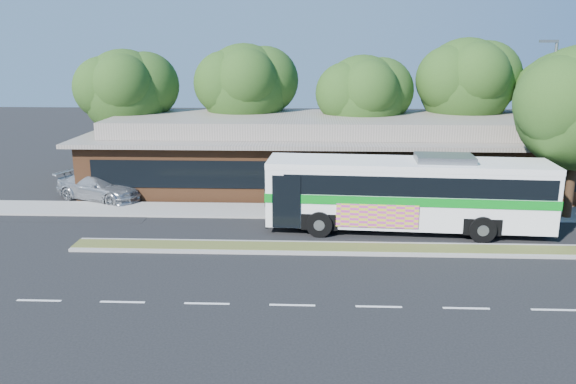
{
  "coord_description": "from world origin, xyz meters",
  "views": [
    {
      "loc": [
        -2.42,
        -22.92,
        8.72
      ],
      "look_at": [
        -3.48,
        3.03,
        2.0
      ],
      "focal_mm": 35.0,
      "sensor_mm": 36.0,
      "label": 1
    }
  ],
  "objects": [
    {
      "name": "ground",
      "position": [
        0.0,
        0.0,
        0.0
      ],
      "size": [
        120.0,
        120.0,
        0.0
      ],
      "primitive_type": "plane",
      "color": "black",
      "rests_on": "ground"
    },
    {
      "name": "median_strip",
      "position": [
        0.0,
        0.6,
        0.07
      ],
      "size": [
        26.0,
        1.1,
        0.15
      ],
      "primitive_type": "cube",
      "color": "#474F21",
      "rests_on": "ground"
    },
    {
      "name": "sidewalk",
      "position": [
        0.0,
        6.4,
        0.06
      ],
      "size": [
        44.0,
        2.6,
        0.12
      ],
      "primitive_type": "cube",
      "color": "gray",
      "rests_on": "ground"
    },
    {
      "name": "parking_lot",
      "position": [
        -18.0,
        10.0,
        0.01
      ],
      "size": [
        14.0,
        12.0,
        0.01
      ],
      "primitive_type": "cube",
      "color": "black",
      "rests_on": "ground"
    },
    {
      "name": "plaza_building",
      "position": [
        0.0,
        12.99,
        2.13
      ],
      "size": [
        33.2,
        11.2,
        4.45
      ],
      "color": "brown",
      "rests_on": "ground"
    },
    {
      "name": "lamp_post",
      "position": [
        9.56,
        6.0,
        4.9
      ],
      "size": [
        0.93,
        0.18,
        9.07
      ],
      "color": "slate",
      "rests_on": "ground"
    },
    {
      "name": "tree_bg_a",
      "position": [
        -14.58,
        15.14,
        5.87
      ],
      "size": [
        6.47,
        5.8,
        8.63
      ],
      "color": "black",
      "rests_on": "ground"
    },
    {
      "name": "tree_bg_b",
      "position": [
        -6.57,
        16.14,
        6.14
      ],
      "size": [
        6.69,
        6.0,
        9.0
      ],
      "color": "black",
      "rests_on": "ground"
    },
    {
      "name": "tree_bg_c",
      "position": [
        1.4,
        15.13,
        5.59
      ],
      "size": [
        6.24,
        5.6,
        8.26
      ],
      "color": "black",
      "rests_on": "ground"
    },
    {
      "name": "tree_bg_d",
      "position": [
        8.45,
        16.15,
        6.42
      ],
      "size": [
        6.91,
        6.2,
        9.37
      ],
      "color": "black",
      "rests_on": "ground"
    },
    {
      "name": "tree_bg_e",
      "position": [
        14.42,
        15.14,
        5.74
      ],
      "size": [
        6.47,
        5.8,
        8.5
      ],
      "color": "black",
      "rests_on": "ground"
    },
    {
      "name": "transit_bus",
      "position": [
        2.31,
        3.5,
        2.11
      ],
      "size": [
        13.64,
        3.79,
        3.78
      ],
      "rotation": [
        0.0,
        0.0,
        -0.06
      ],
      "color": "white",
      "rests_on": "ground"
    },
    {
      "name": "sedan",
      "position": [
        -14.78,
        8.5,
        0.79
      ],
      "size": [
        5.85,
        4.14,
        1.57
      ],
      "primitive_type": "imported",
      "rotation": [
        0.0,
        0.0,
        1.17
      ],
      "color": "#ACAFB3",
      "rests_on": "ground"
    }
  ]
}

